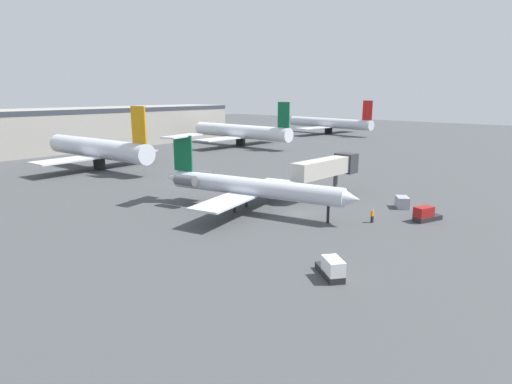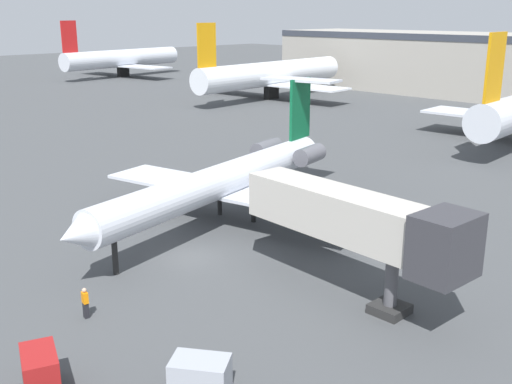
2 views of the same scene
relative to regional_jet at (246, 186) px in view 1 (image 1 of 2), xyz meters
The scene contains 11 objects.
ground_plane 8.18m from the regional_jet, 64.12° to the right, with size 400.00×400.00×0.10m, color #424447.
regional_jet is the anchor object (origin of this frame).
jet_bridge 15.64m from the regional_jet, 14.13° to the right, with size 14.18×3.67×6.27m.
ground_crew_marshaller 17.08m from the regional_jet, 68.42° to the right, with size 0.44×0.32×1.69m.
baggage_tug_lead 23.67m from the regional_jet, 119.35° to the right, with size 3.56×4.01×1.90m.
baggage_tug_trailing 23.51m from the regional_jet, 61.40° to the right, with size 4.24×2.71×1.90m.
cargo_container_uld 22.25m from the regional_jet, 45.19° to the right, with size 2.88×2.68×1.61m.
terminal_building 83.00m from the regional_jet, 87.78° to the left, with size 132.82×19.70×11.57m.
parked_airliner_centre 46.04m from the regional_jet, 84.79° to the left, with size 27.41×32.45×13.49m.
parked_airliner_east_mid 74.20m from the regional_jet, 43.32° to the left, with size 31.52×37.45×13.46m.
parked_airliner_east_end 117.89m from the regional_jet, 25.93° to the left, with size 33.31×39.22×13.19m.
Camera 1 is at (-45.74, -31.86, 15.91)m, focal length 30.17 mm.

